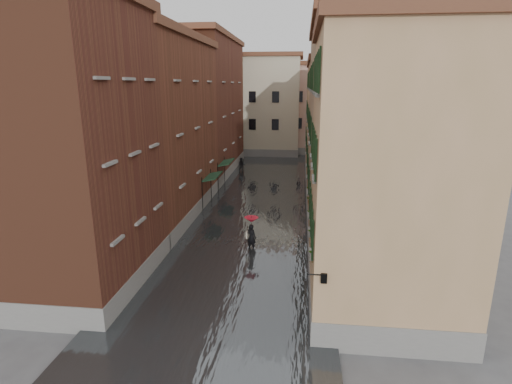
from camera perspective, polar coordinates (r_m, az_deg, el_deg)
The scene contains 16 objects.
ground at distance 21.44m, azimuth -3.45°, elevation -11.35°, with size 120.00×120.00×0.00m, color #505052.
floodwater at distance 33.44m, azimuth 0.35°, elevation -1.30°, with size 10.00×60.00×0.20m, color #3C4043.
building_left_near at distance 20.08m, azimuth -24.97°, elevation 4.97°, with size 6.00×8.00×13.00m, color brown.
building_left_mid at distance 29.96m, azimuth -14.07°, elevation 8.35°, with size 6.00×14.00×12.50m, color brown.
building_left_far at distance 44.22m, azimuth -7.32°, elevation 11.69°, with size 6.00×16.00×14.00m, color brown.
building_right_near at distance 17.68m, azimuth 18.01°, elevation 1.96°, with size 6.00×8.00×11.50m, color #A38154.
building_right_mid at distance 28.29m, azimuth 13.87°, elevation 8.50°, with size 6.00×14.00×13.00m, color #94775A.
building_right_far at distance 43.21m, azimuth 11.37°, elevation 9.78°, with size 6.00×16.00×11.50m, color #A38154.
building_end_cream at distance 57.34m, azimuth 0.04°, elevation 12.07°, with size 12.00×9.00×13.00m, color beige.
building_end_pink at distance 59.06m, azimuth 9.15°, elevation 11.48°, with size 10.00×9.00×12.00m, color tan.
awning_near at distance 31.70m, azimuth -6.28°, elevation 2.12°, with size 1.09×3.06×2.80m.
awning_far at distance 37.33m, azimuth -4.31°, elevation 4.15°, with size 1.09×3.23×2.80m.
wall_lantern at distance 14.49m, azimuth 9.59°, elevation -11.96°, with size 0.71×0.22×0.35m.
window_planters at distance 20.24m, azimuth 8.17°, elevation -2.40°, with size 0.59×10.74×0.84m.
pedestrian_main at distance 23.58m, azimuth -0.67°, elevation -5.63°, with size 0.85×0.85×2.06m.
pedestrian_far at distance 44.37m, azimuth -2.07°, elevation 3.82°, with size 0.84×0.66×1.73m, color black.
Camera 1 is at (3.42, -18.90, 9.55)m, focal length 28.00 mm.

